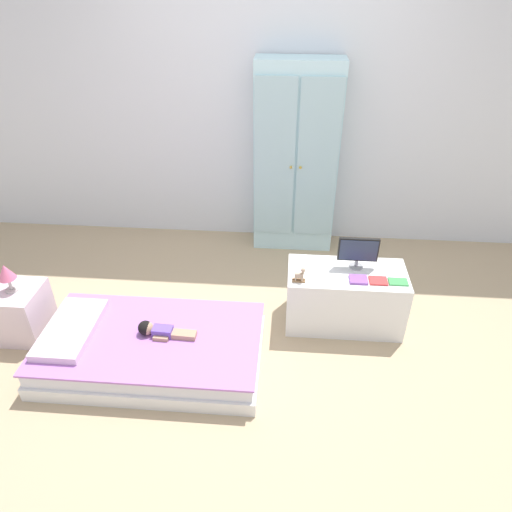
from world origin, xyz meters
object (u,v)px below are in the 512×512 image
at_px(nightstand, 20,312).
at_px(wardrobe, 296,160).
at_px(tv_monitor, 358,251).
at_px(book_red, 378,281).
at_px(rocking_horse_toy, 300,275).
at_px(table_lamp, 6,273).
at_px(book_purple, 358,280).
at_px(tv_stand, 344,297).
at_px(doll, 156,330).
at_px(book_green, 398,282).
at_px(bed, 152,349).

xyz_separation_m(nightstand, wardrobe, (1.93, 1.43, 0.64)).
distance_m(tv_monitor, book_red, 0.25).
relative_size(rocking_horse_toy, book_red, 0.90).
distance_m(rocking_horse_toy, book_red, 0.54).
bearing_deg(table_lamp, book_purple, 5.42).
relative_size(tv_stand, tv_monitor, 2.99).
height_order(rocking_horse_toy, book_purple, rocking_horse_toy).
bearing_deg(rocking_horse_toy, book_purple, 5.69).
bearing_deg(doll, book_purple, 16.59).
distance_m(table_lamp, book_green, 2.67).
xyz_separation_m(table_lamp, tv_monitor, (2.39, 0.39, 0.05)).
distance_m(bed, wardrobe, 2.00).
bearing_deg(wardrobe, doll, -118.83).
distance_m(bed, tv_stand, 1.42).
height_order(rocking_horse_toy, book_green, rocking_horse_toy).
xyz_separation_m(rocking_horse_toy, book_purple, (0.40, 0.04, -0.04)).
bearing_deg(table_lamp, rocking_horse_toy, 5.36).
bearing_deg(nightstand, wardrobe, 36.52).
xyz_separation_m(doll, table_lamp, (-1.05, 0.17, 0.28)).
xyz_separation_m(doll, book_purple, (1.34, 0.40, 0.20)).
bearing_deg(wardrobe, tv_stand, -70.29).
height_order(doll, table_lamp, table_lamp).
relative_size(wardrobe, book_purple, 13.58).
bearing_deg(doll, tv_monitor, 22.81).
distance_m(bed, book_purple, 1.48).
bearing_deg(doll, book_green, 13.92).
distance_m(tv_monitor, book_purple, 0.21).
relative_size(bed, book_green, 11.34).
relative_size(table_lamp, rocking_horse_toy, 1.93).
xyz_separation_m(bed, wardrobe, (0.92, 1.62, 0.73)).
distance_m(bed, book_red, 1.61).
distance_m(tv_stand, book_green, 0.42).
bearing_deg(book_purple, rocking_horse_toy, -174.31).
xyz_separation_m(rocking_horse_toy, book_red, (0.54, 0.04, -0.04)).
bearing_deg(doll, tv_stand, 21.11).
relative_size(nightstand, table_lamp, 1.85).
distance_m(table_lamp, tv_monitor, 2.42).
bearing_deg(wardrobe, nightstand, -143.48).
bearing_deg(rocking_horse_toy, table_lamp, -174.64).
relative_size(nightstand, tv_monitor, 1.39).
bearing_deg(wardrobe, book_purple, -69.05).
distance_m(tv_stand, rocking_horse_toy, 0.46).
height_order(bed, nightstand, nightstand).
height_order(nightstand, tv_stand, tv_stand).
height_order(tv_monitor, book_green, tv_monitor).
relative_size(wardrobe, rocking_horse_toy, 15.22).
bearing_deg(nightstand, book_green, 4.87).
relative_size(wardrobe, book_red, 13.63).
bearing_deg(nightstand, tv_monitor, 9.30).
distance_m(bed, tv_monitor, 1.57).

